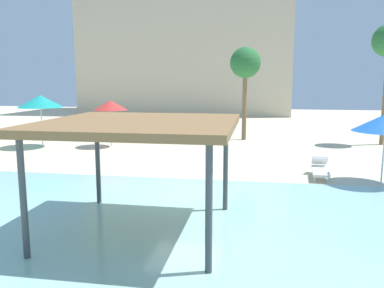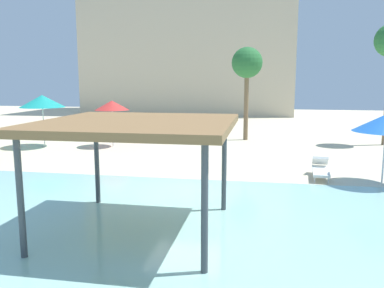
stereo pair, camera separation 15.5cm
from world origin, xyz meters
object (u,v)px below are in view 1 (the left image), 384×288
at_px(shade_pavilion, 140,127).
at_px(palm_tree_0, 245,65).
at_px(lounge_chair_0, 320,169).
at_px(beach_umbrella_red_4, 110,105).
at_px(beach_umbrella_teal_3, 40,101).

height_order(shade_pavilion, palm_tree_0, palm_tree_0).
bearing_deg(palm_tree_0, lounge_chair_0, -70.62).
bearing_deg(beach_umbrella_red_4, shade_pavilion, -65.89).
relative_size(shade_pavilion, beach_umbrella_teal_3, 1.55).
height_order(shade_pavilion, beach_umbrella_teal_3, beach_umbrella_teal_3).
xyz_separation_m(beach_umbrella_teal_3, palm_tree_0, (11.12, 4.68, 2.11)).
height_order(beach_umbrella_teal_3, lounge_chair_0, beach_umbrella_teal_3).
distance_m(beach_umbrella_red_4, palm_tree_0, 8.63).
bearing_deg(beach_umbrella_teal_3, lounge_chair_0, -18.08).
relative_size(beach_umbrella_teal_3, palm_tree_0, 0.51).
bearing_deg(lounge_chair_0, shade_pavilion, -33.33).
bearing_deg(beach_umbrella_teal_3, shade_pavilion, -50.85).
relative_size(beach_umbrella_red_4, palm_tree_0, 0.45).
relative_size(shade_pavilion, beach_umbrella_red_4, 1.74).
bearing_deg(lounge_chair_0, beach_umbrella_teal_3, -102.93).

